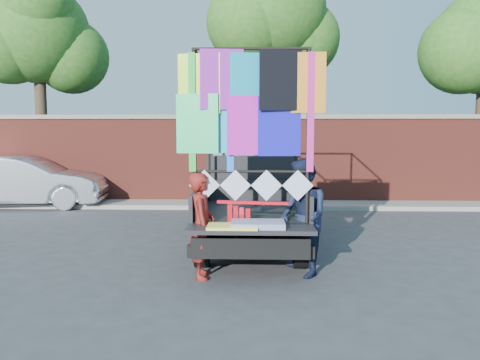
{
  "coord_description": "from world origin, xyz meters",
  "views": [
    {
      "loc": [
        0.43,
        -6.81,
        2.14
      ],
      "look_at": [
        0.19,
        0.27,
        1.4
      ],
      "focal_mm": 35.0,
      "sensor_mm": 36.0,
      "label": 1
    }
  ],
  "objects_px": {
    "sedan": "(26,182)",
    "man": "(302,217)",
    "pickup_truck": "(252,196)",
    "woman": "(202,225)"
  },
  "relations": [
    {
      "from": "sedan",
      "to": "man",
      "type": "xyz_separation_m",
      "value": [
        7.14,
        -6.02,
        0.15
      ]
    },
    {
      "from": "pickup_truck",
      "to": "man",
      "type": "xyz_separation_m",
      "value": [
        0.76,
        -2.45,
        0.03
      ]
    },
    {
      "from": "woman",
      "to": "man",
      "type": "height_order",
      "value": "man"
    },
    {
      "from": "woman",
      "to": "man",
      "type": "distance_m",
      "value": 1.48
    },
    {
      "from": "sedan",
      "to": "man",
      "type": "bearing_deg",
      "value": -135.29
    },
    {
      "from": "man",
      "to": "sedan",
      "type": "bearing_deg",
      "value": -148.88
    },
    {
      "from": "sedan",
      "to": "woman",
      "type": "relative_size",
      "value": 2.83
    },
    {
      "from": "sedan",
      "to": "man",
      "type": "distance_m",
      "value": 9.34
    },
    {
      "from": "woman",
      "to": "man",
      "type": "xyz_separation_m",
      "value": [
        1.47,
        0.15,
        0.1
      ]
    },
    {
      "from": "pickup_truck",
      "to": "woman",
      "type": "bearing_deg",
      "value": -105.32
    }
  ]
}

